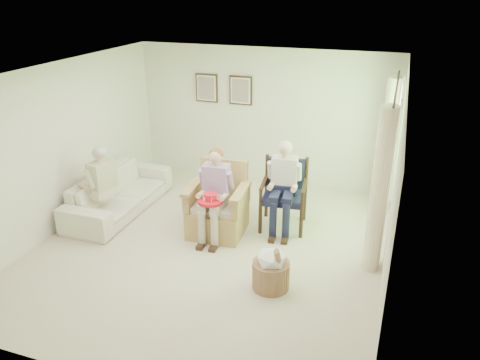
% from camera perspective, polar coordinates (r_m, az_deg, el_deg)
% --- Properties ---
extents(floor, '(5.50, 5.50, 0.00)m').
position_cam_1_polar(floor, '(7.18, -3.57, -7.99)').
color(floor, beige).
rests_on(floor, ground).
extents(back_wall, '(5.00, 0.04, 2.60)m').
position_cam_1_polar(back_wall, '(9.07, 2.87, 7.73)').
color(back_wall, silver).
rests_on(back_wall, ground).
extents(front_wall, '(5.00, 0.04, 2.60)m').
position_cam_1_polar(front_wall, '(4.47, -17.66, -10.61)').
color(front_wall, silver).
rests_on(front_wall, ground).
extents(left_wall, '(0.04, 5.50, 2.60)m').
position_cam_1_polar(left_wall, '(7.86, -20.96, 3.77)').
color(left_wall, silver).
rests_on(left_wall, ground).
extents(right_wall, '(0.04, 5.50, 2.60)m').
position_cam_1_polar(right_wall, '(6.15, 18.23, -1.12)').
color(right_wall, silver).
rests_on(right_wall, ground).
extents(ceiling, '(5.00, 5.50, 0.02)m').
position_cam_1_polar(ceiling, '(6.25, -4.17, 12.89)').
color(ceiling, white).
rests_on(ceiling, back_wall).
extents(window, '(0.13, 2.50, 1.63)m').
position_cam_1_polar(window, '(7.18, 18.57, 4.73)').
color(window, '#2D6B23').
rests_on(window, right_wall).
extents(curtain_left, '(0.34, 0.34, 2.30)m').
position_cam_1_polar(curtain_left, '(6.41, 16.63, -1.38)').
color(curtain_left, '#FFEEC7').
rests_on(curtain_left, ground).
extents(curtain_right, '(0.34, 0.34, 2.30)m').
position_cam_1_polar(curtain_right, '(8.24, 17.47, 3.99)').
color(curtain_right, '#FFEEC7').
rests_on(curtain_right, ground).
extents(framed_print_left, '(0.45, 0.05, 0.55)m').
position_cam_1_polar(framed_print_left, '(9.29, -4.09, 11.13)').
color(framed_print_left, '#382114').
rests_on(framed_print_left, back_wall).
extents(framed_print_right, '(0.45, 0.05, 0.55)m').
position_cam_1_polar(framed_print_right, '(9.05, 0.07, 10.86)').
color(framed_print_right, '#382114').
rests_on(framed_print_right, back_wall).
extents(wicker_armchair, '(0.87, 0.86, 1.11)m').
position_cam_1_polar(wicker_armchair, '(7.40, -2.64, -3.83)').
color(wicker_armchair, tan).
rests_on(wicker_armchair, ground).
extents(wood_armchair, '(0.70, 0.66, 1.08)m').
position_cam_1_polar(wood_armchair, '(7.55, 5.52, -1.33)').
color(wood_armchair, black).
rests_on(wood_armchair, ground).
extents(sofa, '(2.27, 0.89, 0.66)m').
position_cam_1_polar(sofa, '(8.34, -14.52, -1.51)').
color(sofa, white).
rests_on(sofa, ground).
extents(person_wicker, '(0.40, 0.62, 1.38)m').
position_cam_1_polar(person_wicker, '(7.08, -3.14, -0.98)').
color(person_wicker, '#BCAF97').
rests_on(person_wicker, ground).
extents(person_dark, '(0.40, 0.63, 1.43)m').
position_cam_1_polar(person_dark, '(7.28, 5.27, -0.04)').
color(person_dark, '#191C37').
rests_on(person_dark, ground).
extents(person_sofa, '(0.42, 0.62, 1.30)m').
position_cam_1_polar(person_sofa, '(7.80, -16.79, -0.14)').
color(person_sofa, beige).
rests_on(person_sofa, ground).
extents(red_hat, '(0.38, 0.38, 0.14)m').
position_cam_1_polar(red_hat, '(6.94, -3.62, -2.34)').
color(red_hat, red).
rests_on(red_hat, person_wicker).
extents(hatbox, '(0.62, 0.62, 0.72)m').
position_cam_1_polar(hatbox, '(6.15, 3.82, -10.76)').
color(hatbox, tan).
rests_on(hatbox, ground).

